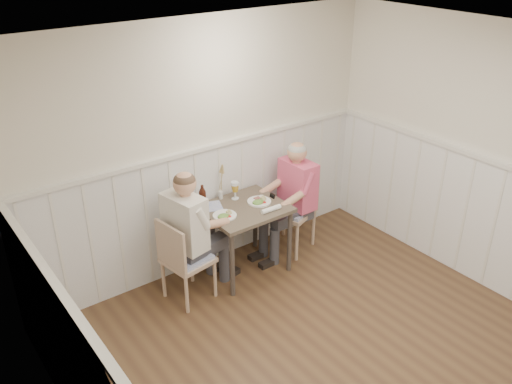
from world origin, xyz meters
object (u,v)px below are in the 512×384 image
Objects in this scene: chair_left at (183,258)px; diner_cream at (190,244)px; chair_right at (294,205)px; dining_table at (244,216)px; beer_bottle at (203,198)px; grass_vase at (220,183)px; man_in_pink at (294,206)px.

diner_cream is (0.11, 0.05, 0.09)m from chair_left.
chair_right is at bearing 5.29° from chair_left.
dining_table is 0.67m from diner_cream.
diner_cream reaches higher than beer_bottle.
dining_table is 0.47m from beer_bottle.
beer_bottle is at bearing -163.32° from grass_vase.
chair_left reaches higher than dining_table.
diner_cream is at bearing 26.48° from chair_left.
beer_bottle is (-0.35, 0.22, 0.22)m from dining_table.
dining_table is 2.07× the size of grass_vase.
diner_cream is at bearing -178.48° from dining_table.
diner_cream reaches higher than man_in_pink.
chair_left is 0.15m from diner_cream.
beer_bottle is 0.66× the size of grass_vase.
man_in_pink reaches higher than grass_vase.
man_in_pink is 0.97× the size of diner_cream.
chair_right is at bearing -16.07° from grass_vase.
beer_bottle is at bearing 37.53° from diner_cream.
grass_vase is (-0.09, 0.30, 0.29)m from dining_table.
grass_vase is (-0.81, 0.23, 0.41)m from chair_right.
man_in_pink is at bearing -0.23° from dining_table.
dining_table is 0.61× the size of diner_cream.
diner_cream is at bearing -151.10° from grass_vase.
grass_vase is at bearing 28.90° from diner_cream.
man_in_pink is 1.09m from beer_bottle.
man_in_pink reaches higher than chair_right.
dining_table is 0.68m from man_in_pink.
dining_table is 0.79m from chair_left.
chair_right is 0.71× the size of diner_cream.
chair_left is at bearing -151.47° from grass_vase.
chair_right is 0.09m from man_in_pink.
diner_cream is at bearing -179.36° from man_in_pink.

